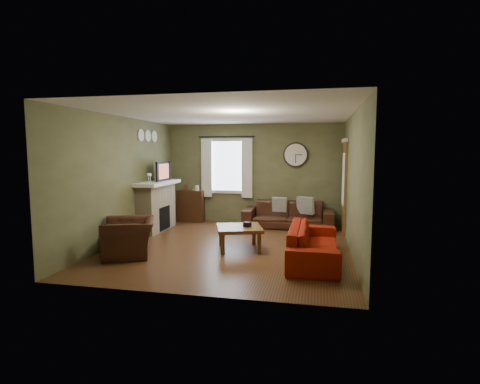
% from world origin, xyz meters
% --- Properties ---
extents(floor, '(4.60, 5.20, 0.00)m').
position_xyz_m(floor, '(0.00, 0.00, 0.00)').
color(floor, '#50311A').
rests_on(floor, ground).
extents(ceiling, '(4.60, 5.20, 0.00)m').
position_xyz_m(ceiling, '(0.00, 0.00, 2.60)').
color(ceiling, white).
rests_on(ceiling, ground).
extents(wall_left, '(0.00, 5.20, 2.60)m').
position_xyz_m(wall_left, '(-2.30, 0.00, 1.30)').
color(wall_left, '#5D613D').
rests_on(wall_left, ground).
extents(wall_right, '(0.00, 5.20, 2.60)m').
position_xyz_m(wall_right, '(2.30, 0.00, 1.30)').
color(wall_right, '#5D613D').
rests_on(wall_right, ground).
extents(wall_back, '(4.60, 0.00, 2.60)m').
position_xyz_m(wall_back, '(0.00, 2.60, 1.30)').
color(wall_back, '#5D613D').
rests_on(wall_back, ground).
extents(wall_front, '(4.60, 0.00, 2.60)m').
position_xyz_m(wall_front, '(0.00, -2.60, 1.30)').
color(wall_front, '#5D613D').
rests_on(wall_front, ground).
extents(fireplace, '(0.40, 1.40, 1.10)m').
position_xyz_m(fireplace, '(-2.10, 1.15, 0.55)').
color(fireplace, tan).
rests_on(fireplace, floor).
extents(firebox, '(0.04, 0.60, 0.55)m').
position_xyz_m(firebox, '(-1.91, 1.15, 0.30)').
color(firebox, black).
rests_on(firebox, fireplace).
extents(mantel, '(0.58, 1.60, 0.08)m').
position_xyz_m(mantel, '(-2.07, 1.15, 1.14)').
color(mantel, white).
rests_on(mantel, fireplace).
extents(tv, '(0.08, 0.60, 0.35)m').
position_xyz_m(tv, '(-2.05, 1.30, 1.35)').
color(tv, black).
rests_on(tv, mantel).
extents(tv_screen, '(0.02, 0.62, 0.36)m').
position_xyz_m(tv_screen, '(-1.97, 1.30, 1.41)').
color(tv_screen, '#994C3F').
rests_on(tv_screen, mantel).
extents(medallion_left, '(0.28, 0.28, 0.03)m').
position_xyz_m(medallion_left, '(-2.28, 0.80, 2.25)').
color(medallion_left, white).
rests_on(medallion_left, wall_left).
extents(medallion_mid, '(0.28, 0.28, 0.03)m').
position_xyz_m(medallion_mid, '(-2.28, 1.15, 2.25)').
color(medallion_mid, white).
rests_on(medallion_mid, wall_left).
extents(medallion_right, '(0.28, 0.28, 0.03)m').
position_xyz_m(medallion_right, '(-2.28, 1.50, 2.25)').
color(medallion_right, white).
rests_on(medallion_right, wall_left).
extents(window_pane, '(1.00, 0.02, 1.30)m').
position_xyz_m(window_pane, '(-0.70, 2.58, 1.50)').
color(window_pane, silver).
rests_on(window_pane, wall_back).
extents(curtain_rod, '(0.03, 0.03, 1.50)m').
position_xyz_m(curtain_rod, '(-0.70, 2.48, 2.27)').
color(curtain_rod, black).
rests_on(curtain_rod, wall_back).
extents(curtain_left, '(0.28, 0.04, 1.55)m').
position_xyz_m(curtain_left, '(-1.25, 2.48, 1.45)').
color(curtain_left, white).
rests_on(curtain_left, wall_back).
extents(curtain_right, '(0.28, 0.04, 1.55)m').
position_xyz_m(curtain_right, '(-0.15, 2.48, 1.45)').
color(curtain_right, white).
rests_on(curtain_right, wall_back).
extents(wall_clock, '(0.64, 0.06, 0.64)m').
position_xyz_m(wall_clock, '(1.10, 2.55, 1.80)').
color(wall_clock, white).
rests_on(wall_clock, wall_back).
extents(door, '(0.05, 0.90, 2.10)m').
position_xyz_m(door, '(2.27, 1.85, 1.05)').
color(door, brown).
rests_on(door, floor).
extents(bookshelf, '(0.71, 0.30, 0.84)m').
position_xyz_m(bookshelf, '(-1.67, 2.39, 0.42)').
color(bookshelf, '#371D0F').
rests_on(bookshelf, floor).
extents(book, '(0.28, 0.29, 0.02)m').
position_xyz_m(book, '(-1.61, 2.41, 0.96)').
color(book, '#573918').
rests_on(book, bookshelf).
extents(sofa_brown, '(2.22, 0.87, 0.65)m').
position_xyz_m(sofa_brown, '(0.96, 2.15, 0.32)').
color(sofa_brown, '#331A10').
rests_on(sofa_brown, floor).
extents(pillow_left, '(0.44, 0.29, 0.42)m').
position_xyz_m(pillow_left, '(1.38, 2.23, 0.55)').
color(pillow_left, '#929B98').
rests_on(pillow_left, sofa_brown).
extents(pillow_right, '(0.38, 0.16, 0.37)m').
position_xyz_m(pillow_right, '(0.73, 2.25, 0.55)').
color(pillow_right, '#929B98').
rests_on(pillow_right, sofa_brown).
extents(sofa_red, '(0.82, 2.10, 0.61)m').
position_xyz_m(sofa_red, '(1.63, -0.67, 0.31)').
color(sofa_red, maroon).
rests_on(sofa_red, floor).
extents(armchair, '(1.23, 1.29, 0.66)m').
position_xyz_m(armchair, '(-1.66, -1.01, 0.33)').
color(armchair, '#331A10').
rests_on(armchair, floor).
extents(coffee_table, '(1.05, 1.05, 0.45)m').
position_xyz_m(coffee_table, '(0.21, -0.19, 0.22)').
color(coffee_table, '#573918').
rests_on(coffee_table, floor).
extents(tissue_box, '(0.16, 0.16, 0.09)m').
position_xyz_m(tissue_box, '(0.37, -0.19, 0.40)').
color(tissue_box, black).
rests_on(tissue_box, coffee_table).
extents(wine_glass_a, '(0.08, 0.08, 0.22)m').
position_xyz_m(wine_glass_a, '(-2.05, 0.65, 1.29)').
color(wine_glass_a, white).
rests_on(wine_glass_a, mantel).
extents(wine_glass_b, '(0.07, 0.07, 0.21)m').
position_xyz_m(wine_glass_b, '(-2.05, 0.75, 1.29)').
color(wine_glass_b, white).
rests_on(wine_glass_b, mantel).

